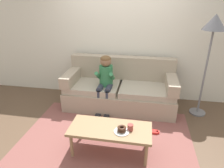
# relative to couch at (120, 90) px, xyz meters

# --- Properties ---
(ground) EXTENTS (10.00, 10.00, 0.00)m
(ground) POSITION_rel_couch_xyz_m (-0.06, -0.85, -0.35)
(ground) COLOR brown
(wall_back) EXTENTS (8.00, 0.10, 2.80)m
(wall_back) POSITION_rel_couch_xyz_m (-0.06, 0.55, 1.05)
(wall_back) COLOR silver
(wall_back) RESTS_ON ground
(area_rug) EXTENTS (2.70, 1.88, 0.01)m
(area_rug) POSITION_rel_couch_xyz_m (-0.06, -1.10, -0.34)
(area_rug) COLOR brown
(area_rug) RESTS_ON ground
(couch) EXTENTS (2.17, 0.90, 0.97)m
(couch) POSITION_rel_couch_xyz_m (0.00, 0.00, 0.00)
(couch) COLOR tan
(couch) RESTS_ON ground
(coffee_table) EXTENTS (1.15, 0.50, 0.42)m
(coffee_table) POSITION_rel_couch_xyz_m (0.05, -1.40, 0.03)
(coffee_table) COLOR #937551
(coffee_table) RESTS_ON ground
(person_child) EXTENTS (0.34, 0.58, 1.10)m
(person_child) POSITION_rel_couch_xyz_m (-0.26, -0.21, 0.32)
(person_child) COLOR #337A4C
(person_child) RESTS_ON ground
(plate) EXTENTS (0.21, 0.21, 0.01)m
(plate) POSITION_rel_couch_xyz_m (0.22, -1.46, 0.08)
(plate) COLOR white
(plate) RESTS_ON coffee_table
(donut) EXTENTS (0.17, 0.17, 0.04)m
(donut) POSITION_rel_couch_xyz_m (0.22, -1.46, 0.10)
(donut) COLOR #422619
(donut) RESTS_ON plate
(donut_second) EXTENTS (0.17, 0.17, 0.04)m
(donut_second) POSITION_rel_couch_xyz_m (0.22, -1.46, 0.14)
(donut_second) COLOR #422619
(donut_second) RESTS_ON donut
(mug) EXTENTS (0.08, 0.08, 0.09)m
(mug) POSITION_rel_couch_xyz_m (0.33, -1.40, 0.12)
(mug) COLOR #993D38
(mug) RESTS_ON coffee_table
(toy_controller) EXTENTS (0.23, 0.09, 0.05)m
(toy_controller) POSITION_rel_couch_xyz_m (0.67, -0.86, -0.32)
(toy_controller) COLOR red
(toy_controller) RESTS_ON ground
(floor_lamp) EXTENTS (0.39, 0.39, 1.85)m
(floor_lamp) POSITION_rel_couch_xyz_m (1.54, -0.04, 1.23)
(floor_lamp) COLOR slate
(floor_lamp) RESTS_ON ground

